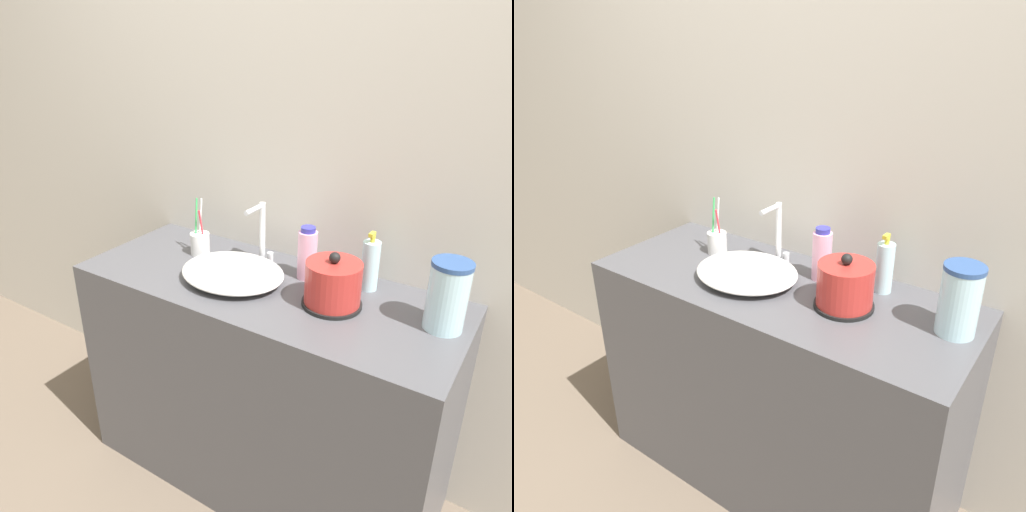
% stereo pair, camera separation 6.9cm
% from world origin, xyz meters
% --- Properties ---
extents(wall_back, '(6.00, 0.04, 2.60)m').
position_xyz_m(wall_back, '(0.00, 0.55, 1.30)').
color(wall_back, beige).
rests_on(wall_back, ground_plane).
extents(vanity_counter, '(1.35, 0.53, 0.87)m').
position_xyz_m(vanity_counter, '(0.00, 0.27, 0.44)').
color(vanity_counter, '#4C4C51').
rests_on(vanity_counter, ground_plane).
extents(sink_basin, '(0.37, 0.32, 0.06)m').
position_xyz_m(sink_basin, '(-0.11, 0.24, 0.90)').
color(sink_basin, white).
rests_on(sink_basin, vanity_counter).
extents(faucet, '(0.06, 0.12, 0.23)m').
position_xyz_m(faucet, '(-0.11, 0.42, 1.00)').
color(faucet, silver).
rests_on(faucet, vanity_counter).
extents(electric_kettle, '(0.19, 0.19, 0.18)m').
position_xyz_m(electric_kettle, '(0.25, 0.27, 0.94)').
color(electric_kettle, black).
rests_on(electric_kettle, vanity_counter).
extents(toothbrush_cup, '(0.08, 0.08, 0.22)m').
position_xyz_m(toothbrush_cup, '(-0.35, 0.35, 0.92)').
color(toothbrush_cup, silver).
rests_on(toothbrush_cup, vanity_counter).
extents(lotion_bottle, '(0.06, 0.06, 0.21)m').
position_xyz_m(lotion_bottle, '(0.31, 0.44, 0.96)').
color(lotion_bottle, silver).
rests_on(lotion_bottle, vanity_counter).
extents(shampoo_bottle, '(0.07, 0.07, 0.19)m').
position_xyz_m(shampoo_bottle, '(0.09, 0.39, 0.96)').
color(shampoo_bottle, '#EAA8C6').
rests_on(shampoo_bottle, vanity_counter).
extents(water_pitcher, '(0.12, 0.12, 0.21)m').
position_xyz_m(water_pitcher, '(0.58, 0.32, 0.98)').
color(water_pitcher, '#B2DBEA').
rests_on(water_pitcher, vanity_counter).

